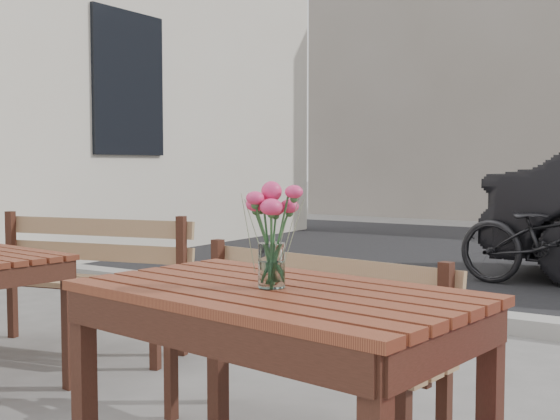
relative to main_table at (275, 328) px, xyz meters
The scene contains 6 objects.
street 5.24m from the main_table, 92.22° to the left, with size 30.00×8.12×0.12m.
main_table is the anchor object (origin of this frame).
main_bench 0.77m from the main_table, 112.46° to the left, with size 1.38×0.58×0.83m.
main_vase 0.34m from the main_table, 120.62° to the right, with size 0.18×0.18×0.34m.
second_bench 2.53m from the main_table, 151.34° to the left, with size 1.48×0.71×0.88m.
bicycle 5.03m from the main_table, 91.36° to the left, with size 0.65×1.87×0.98m, color black.
Camera 1 is at (1.40, -2.00, 1.18)m, focal length 45.00 mm.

